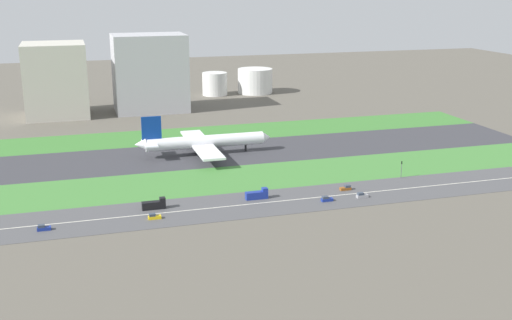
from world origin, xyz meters
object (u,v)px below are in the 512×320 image
object	(u,v)px
traffic_light	(401,168)
car_4	(154,217)
car_2	(43,228)
car_1	(346,188)
terminal_building	(56,80)
truck_1	(154,205)
car_0	(362,195)
airliner	(202,142)
car_3	(327,199)
hangar_building	(150,73)
fuel_tank_centre	(255,81)
fuel_tank_west	(215,84)
truck_0	(257,195)

from	to	relation	value
traffic_light	car_4	bearing A→B (deg)	-170.25
car_2	car_1	distance (m)	112.87
terminal_building	truck_1	bearing A→B (deg)	-79.61
car_0	airliner	bearing A→B (deg)	-60.10
car_3	hangar_building	size ratio (longest dim) A/B	0.09
car_2	car_0	distance (m)	114.37
car_4	car_3	distance (m)	63.88
car_4	fuel_tank_centre	xyz separation A→B (m)	(106.60, 237.00, 8.01)
car_4	fuel_tank_west	size ratio (longest dim) A/B	0.25
airliner	terminal_building	xyz separation A→B (m)	(-65.15, 114.00, 15.70)
airliner	terminal_building	distance (m)	132.24
airliner	truck_1	distance (m)	75.20
truck_0	hangar_building	distance (m)	183.99
airliner	car_1	size ratio (longest dim) A/B	14.77
car_3	hangar_building	xyz separation A→B (m)	(-39.21, 192.00, 22.95)
airliner	truck_1	xyz separation A→B (m)	(-31.79, -68.00, -4.56)
car_3	fuel_tank_centre	bearing A→B (deg)	-100.22
car_1	fuel_tank_centre	size ratio (longest dim) A/B	0.17
airliner	truck_1	size ratio (longest dim) A/B	7.74
terminal_building	traffic_light	bearing A→B (deg)	-51.88
fuel_tank_centre	fuel_tank_west	bearing A→B (deg)	180.00
traffic_light	hangar_building	bearing A→B (deg)	114.72
airliner	fuel_tank_centre	xyz separation A→B (m)	(73.24, 159.00, 2.70)
car_0	fuel_tank_west	xyz separation A→B (m)	(-1.93, 237.00, 7.18)
car_1	traffic_light	xyz separation A→B (m)	(28.50, 7.99, 3.37)
car_1	car_3	world-z (taller)	same
hangar_building	fuel_tank_west	xyz separation A→B (m)	(51.62, 45.00, -15.77)
terminal_building	fuel_tank_centre	world-z (taller)	terminal_building
airliner	hangar_building	size ratio (longest dim) A/B	1.36
car_1	terminal_building	bearing A→B (deg)	120.70
car_2	car_0	bearing A→B (deg)	-180.00
airliner	traffic_light	size ratio (longest dim) A/B	9.03
truck_1	truck_0	bearing A→B (deg)	0.00
airliner	truck_1	bearing A→B (deg)	-115.05
car_4	traffic_light	distance (m)	106.35
truck_0	fuel_tank_centre	size ratio (longest dim) A/B	0.33
car_4	fuel_tank_west	bearing A→B (deg)	-107.84
truck_1	terminal_building	distance (m)	186.14
airliner	fuel_tank_centre	size ratio (longest dim) A/B	2.57
truck_1	car_1	xyz separation A→B (m)	(74.69, 0.00, -0.75)
car_3	traffic_light	distance (m)	44.80
truck_1	car_0	world-z (taller)	truck_1
fuel_tank_west	car_2	bearing A→B (deg)	-115.38
car_3	traffic_light	size ratio (longest dim) A/B	0.61
airliner	car_4	bearing A→B (deg)	-113.16
truck_0	car_3	world-z (taller)	truck_0
fuel_tank_west	fuel_tank_centre	bearing A→B (deg)	0.00
car_0	terminal_building	xyz separation A→B (m)	(-110.01, 192.00, 21.01)
truck_1	truck_0	xyz separation A→B (m)	(38.48, 0.00, 0.00)
car_0	car_3	bearing A→B (deg)	0.00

